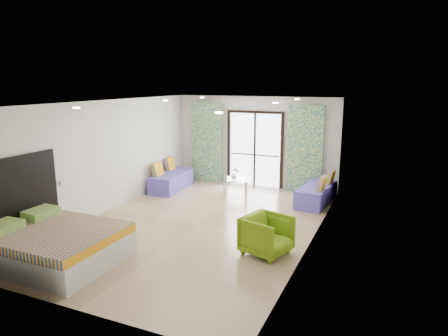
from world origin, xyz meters
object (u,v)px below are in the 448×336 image
at_px(bed, 54,245).
at_px(coffee_table, 236,181).
at_px(armchair, 267,233).
at_px(daybed_right, 317,194).
at_px(daybed_left, 171,180).

height_order(bed, coffee_table, coffee_table).
bearing_deg(armchair, daybed_right, 12.25).
bearing_deg(armchair, bed, 134.92).
relative_size(coffee_table, armchair, 1.04).
height_order(daybed_left, daybed_right, daybed_left).
bearing_deg(daybed_right, daybed_left, -170.30).
bearing_deg(daybed_right, armchair, -88.45).
bearing_deg(coffee_table, daybed_left, -173.36).
distance_m(bed, daybed_right, 6.43).
bearing_deg(bed, daybed_right, 56.00).
bearing_deg(bed, armchair, 28.48).
height_order(bed, daybed_right, daybed_right).
xyz_separation_m(daybed_left, daybed_right, (4.23, 0.29, -0.01)).
xyz_separation_m(bed, daybed_left, (-0.64, 5.04, -0.04)).
bearing_deg(bed, coffee_table, 75.78).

